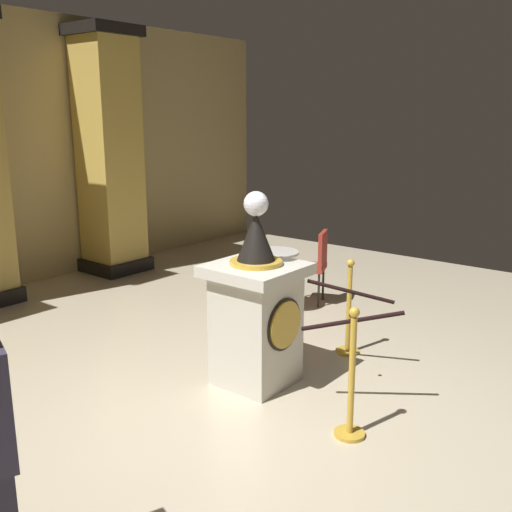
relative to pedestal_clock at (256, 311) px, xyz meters
name	(u,v)px	position (x,y,z in m)	size (l,w,h in m)	color
ground_plane	(251,406)	(-0.40, -0.26, -0.69)	(11.81, 11.81, 0.00)	beige
pedestal_clock	(256,311)	(0.00, 0.00, 0.00)	(0.78, 0.78, 1.77)	beige
stanchion_near	(351,392)	(-0.28, -1.15, -0.33)	(0.24, 0.24, 1.04)	gold
stanchion_far	(348,321)	(1.12, -0.31, -0.34)	(0.24, 0.24, 1.00)	gold
velvet_rope	(351,305)	(0.42, -0.73, 0.10)	(1.15, 1.14, 0.22)	black
column_right	(109,154)	(1.73, 4.26, 1.13)	(0.89, 0.89, 3.68)	black
cafe_table	(275,273)	(1.72, 1.09, -0.20)	(0.60, 0.60, 0.77)	#332D28
cafe_chair_red	(315,261)	(2.30, 0.87, -0.12)	(0.52, 0.52, 0.96)	black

